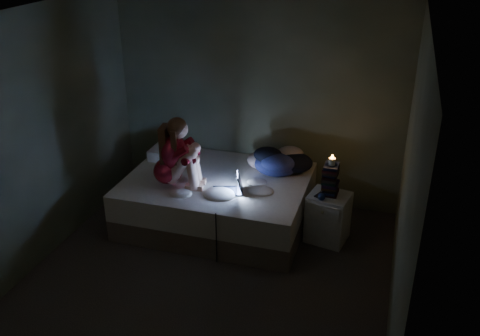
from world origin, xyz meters
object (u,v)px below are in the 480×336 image
at_px(woman, 167,152).
at_px(nightstand, 328,217).
at_px(bed, 217,200).
at_px(laptop, 227,183).
at_px(candle, 332,161).
at_px(phone, 321,196).

distance_m(woman, nightstand, 1.95).
relative_size(bed, nightstand, 3.65).
relative_size(laptop, candle, 4.13).
bearing_deg(phone, bed, -171.38).
height_order(bed, candle, candle).
height_order(bed, nightstand, bed).
xyz_separation_m(laptop, nightstand, (1.10, 0.27, -0.41)).
relative_size(bed, candle, 26.14).
xyz_separation_m(bed, candle, (1.31, 0.01, 0.68)).
xyz_separation_m(candle, phone, (-0.08, -0.09, -0.39)).
bearing_deg(phone, nightstand, 47.65).
bearing_deg(woman, candle, 1.68).
bearing_deg(candle, laptop, -165.31).
bearing_deg(bed, candle, 0.24).
relative_size(woman, laptop, 2.48).
height_order(woman, nightstand, woman).
bearing_deg(nightstand, phone, -133.68).
xyz_separation_m(laptop, phone, (1.01, 0.20, -0.11)).
distance_m(woman, laptop, 0.75).
distance_m(bed, nightstand, 1.32).
xyz_separation_m(woman, nightstand, (1.79, 0.28, -0.70)).
bearing_deg(candle, woman, -170.30).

